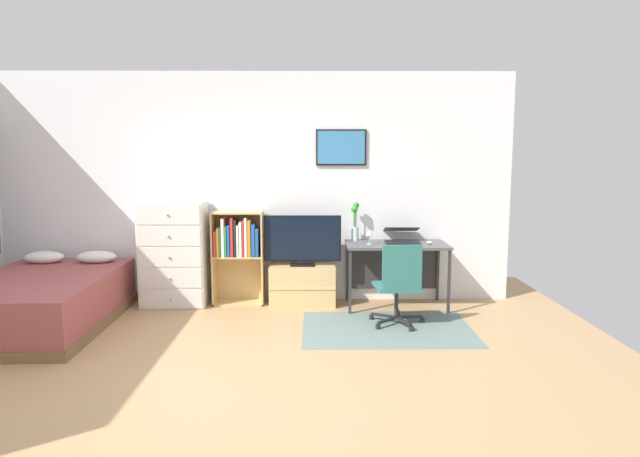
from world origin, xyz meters
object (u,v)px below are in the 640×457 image
at_px(laptop, 402,236).
at_px(bamboo_vase, 355,222).
at_px(television, 302,241).
at_px(dresser, 174,254).
at_px(desk, 395,254).
at_px(bed, 41,301).
at_px(office_chair, 399,283).
at_px(bookshelf, 238,247).
at_px(tv_stand, 303,285).
at_px(wine_glass, 369,233).
at_px(computer_mouse, 429,242).

height_order(laptop, bamboo_vase, bamboo_vase).
height_order(television, laptop, television).
height_order(dresser, desk, dresser).
xyz_separation_m(bed, laptop, (3.79, 0.83, 0.54)).
bearing_deg(office_chair, bed, 173.70).
relative_size(bookshelf, laptop, 2.46).
xyz_separation_m(tv_stand, wine_glass, (0.76, -0.19, 0.64)).
relative_size(dresser, desk, 1.05).
relative_size(desk, wine_glass, 6.37).
distance_m(dresser, office_chair, 2.62).
bearing_deg(bookshelf, desk, -2.34).
height_order(bookshelf, bamboo_vase, bamboo_vase).
xyz_separation_m(dresser, television, (1.48, -0.01, 0.16)).
height_order(desk, computer_mouse, computer_mouse).
distance_m(dresser, computer_mouse, 2.93).
distance_m(bookshelf, wine_glass, 1.54).
relative_size(tv_stand, television, 0.85).
xyz_separation_m(bed, dresser, (1.15, 0.81, 0.34)).
distance_m(desk, wine_glass, 0.44).
bearing_deg(dresser, wine_glass, -4.38).
bearing_deg(dresser, bed, -144.97).
distance_m(tv_stand, computer_mouse, 1.54).
bearing_deg(tv_stand, office_chair, -40.31).
height_order(office_chair, bamboo_vase, bamboo_vase).
relative_size(bed, television, 2.33).
relative_size(bookshelf, wine_glass, 6.04).
xyz_separation_m(television, office_chair, (1.00, -0.82, -0.30)).
xyz_separation_m(television, wine_glass, (0.76, -0.16, 0.11)).
distance_m(television, computer_mouse, 1.45).
bearing_deg(bookshelf, wine_glass, -8.63).
xyz_separation_m(bookshelf, bamboo_vase, (1.37, 0.07, 0.28)).
bearing_deg(desk, dresser, 179.62).
bearing_deg(television, computer_mouse, -4.93).
distance_m(tv_stand, wine_glass, 1.01).
bearing_deg(bed, television, 15.28).
xyz_separation_m(laptop, computer_mouse, (0.29, -0.15, -0.05)).
xyz_separation_m(television, bamboo_vase, (0.62, 0.14, 0.19)).
bearing_deg(laptop, computer_mouse, -25.64).
bearing_deg(wine_glass, bed, -169.37).
relative_size(tv_stand, desk, 0.66).
xyz_separation_m(television, desk, (1.07, -0.01, -0.15)).
height_order(bookshelf, office_chair, bookshelf).
bearing_deg(dresser, desk, -0.38).
height_order(bed, desk, desk).
bearing_deg(laptop, office_chair, -98.42).
bearing_deg(computer_mouse, wine_glass, -176.65).
height_order(bed, office_chair, office_chair).
xyz_separation_m(tv_stand, laptop, (1.15, 0.00, 0.58)).
bearing_deg(office_chair, wine_glass, 104.20).
relative_size(bed, laptop, 4.71).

